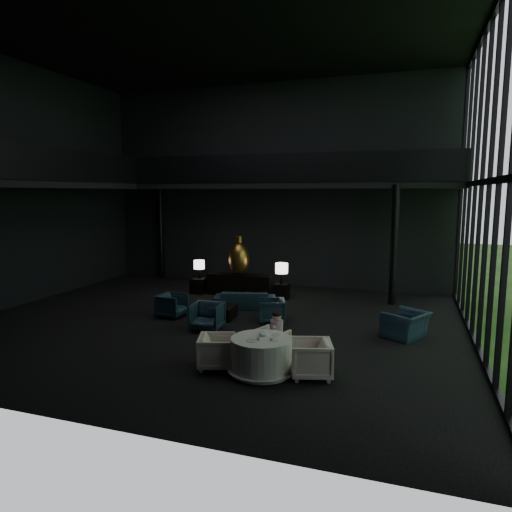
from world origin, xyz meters
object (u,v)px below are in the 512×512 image
(bronze_urn, at_px, (239,258))
(dining_chair_west, at_px, (217,350))
(lounge_armchair_west, at_px, (172,304))
(console, at_px, (240,285))
(side_table_left, at_px, (198,286))
(sofa, at_px, (245,297))
(dining_chair_north, at_px, (271,343))
(side_table_right, at_px, (282,291))
(child, at_px, (277,325))
(coffee_table, at_px, (220,312))
(lounge_armchair_south, at_px, (207,314))
(lounge_armchair_east, at_px, (272,310))
(dining_chair_east, at_px, (311,355))
(table_lamp_right, at_px, (282,269))
(table_lamp_left, at_px, (199,265))
(window_armchair, at_px, (406,321))
(dining_table, at_px, (261,358))

(bronze_urn, relative_size, dining_chair_west, 1.79)
(bronze_urn, distance_m, lounge_armchair_west, 3.59)
(console, distance_m, side_table_left, 1.61)
(side_table_left, distance_m, lounge_armchair_west, 3.31)
(console, height_order, sofa, console)
(dining_chair_north, bearing_deg, dining_chair_west, 70.11)
(side_table_left, relative_size, side_table_right, 1.04)
(lounge_armchair_west, bearing_deg, dining_chair_north, -118.00)
(child, bearing_deg, coffee_table, -45.84)
(side_table_right, height_order, lounge_armchair_south, lounge_armchair_south)
(lounge_armchair_east, bearing_deg, dining_chair_east, 10.42)
(side_table_left, distance_m, child, 7.21)
(table_lamp_right, bearing_deg, lounge_armchair_east, -80.01)
(bronze_urn, xyz_separation_m, sofa, (0.82, -1.62, -1.01))
(sofa, distance_m, dining_chair_east, 5.78)
(side_table_left, distance_m, table_lamp_right, 3.30)
(table_lamp_left, bearing_deg, table_lamp_right, -0.09)
(lounge_armchair_west, xyz_separation_m, lounge_armchair_east, (3.04, 0.42, -0.02))
(dining_chair_west, bearing_deg, child, -63.05)
(lounge_armchair_south, height_order, window_armchair, window_armchair)
(side_table_right, height_order, dining_chair_west, dining_chair_west)
(lounge_armchair_west, distance_m, dining_table, 5.09)
(lounge_armchair_east, xyz_separation_m, dining_chair_east, (1.89, -3.55, 0.09))
(sofa, distance_m, coffee_table, 1.42)
(lounge_armchair_west, relative_size, dining_chair_east, 0.86)
(table_lamp_right, bearing_deg, side_table_left, -178.25)
(window_armchair, relative_size, dining_chair_north, 1.63)
(lounge_armchair_west, bearing_deg, console, -12.72)
(bronze_urn, relative_size, coffee_table, 1.67)
(lounge_armchair_east, bearing_deg, table_lamp_right, 172.33)
(side_table_left, height_order, table_lamp_left, table_lamp_left)
(lounge_armchair_west, distance_m, dining_chair_north, 4.43)
(lounge_armchair_south, relative_size, dining_chair_east, 0.98)
(bronze_urn, xyz_separation_m, side_table_left, (-1.60, -0.08, -1.10))
(bronze_urn, height_order, child, bronze_urn)
(lounge_armchair_east, bearing_deg, lounge_armchair_west, -99.77)
(console, bearing_deg, lounge_armchair_east, -54.60)
(console, bearing_deg, dining_chair_east, -58.44)
(sofa, bearing_deg, lounge_armchair_east, 120.54)
(table_lamp_right, bearing_deg, console, 177.87)
(lounge_armchair_south, bearing_deg, sofa, 82.13)
(side_table_right, distance_m, lounge_armchair_west, 4.23)
(dining_table, bearing_deg, console, 114.18)
(table_lamp_left, height_order, lounge_armchair_south, table_lamp_left)
(dining_chair_east, bearing_deg, sofa, -162.98)
(sofa, height_order, dining_table, dining_table)
(lounge_armchair_south, bearing_deg, dining_chair_north, -35.61)
(lounge_armchair_west, xyz_separation_m, window_armchair, (6.74, 0.14, 0.07))
(lounge_armchair_west, relative_size, window_armchair, 0.74)
(table_lamp_left, distance_m, lounge_armchair_south, 4.82)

